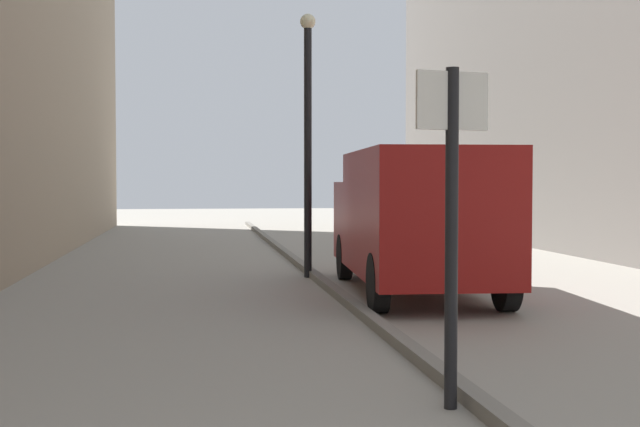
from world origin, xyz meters
The scene contains 5 objects.
ground_plane centered at (0.00, 12.00, 0.00)m, with size 80.00×80.00×0.00m, color gray.
kerb_strip centered at (1.58, 12.00, 0.06)m, with size 0.16×40.00×0.12m, color slate.
delivery_van centered at (2.83, 10.98, 1.19)m, with size 2.28×5.51×2.20m.
street_sign_post centered at (1.38, 4.63, 1.55)m, with size 0.60×0.14×2.60m.
lamp_post centered at (1.49, 13.35, 2.72)m, with size 0.28×0.28×4.76m.
Camera 1 is at (-0.55, -1.36, 1.74)m, focal length 46.02 mm.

